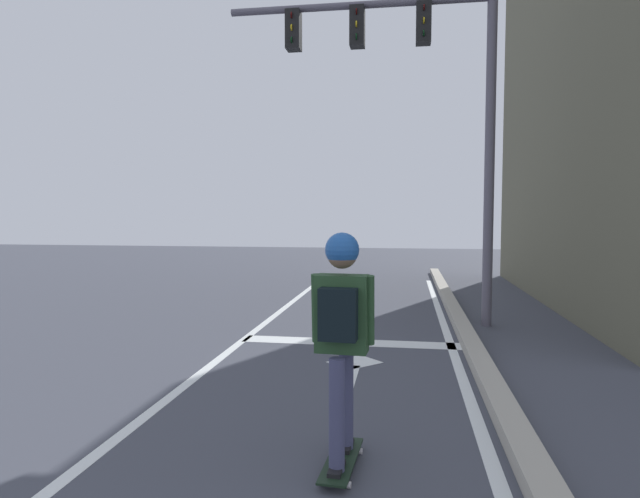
# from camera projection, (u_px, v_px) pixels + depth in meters

# --- Properties ---
(lane_line_center) EXTENTS (0.12, 20.00, 0.01)m
(lane_line_center) POSITION_uv_depth(u_px,v_px,m) (172.00, 396.00, 5.44)
(lane_line_center) COLOR silver
(lane_line_center) RESTS_ON ground
(lane_line_curbside) EXTENTS (0.12, 20.00, 0.01)m
(lane_line_curbside) POSITION_uv_depth(u_px,v_px,m) (474.00, 413.00, 4.98)
(lane_line_curbside) COLOR silver
(lane_line_curbside) RESTS_ON ground
(stop_bar) EXTENTS (3.11, 0.40, 0.01)m
(stop_bar) POSITION_uv_depth(u_px,v_px,m) (350.00, 342.00, 7.70)
(stop_bar) COLOR silver
(stop_bar) RESTS_ON ground
(lane_arrow_stem) EXTENTS (0.16, 1.40, 0.01)m
(lane_arrow_stem) POSITION_uv_depth(u_px,v_px,m) (347.00, 383.00, 5.84)
(lane_arrow_stem) COLOR silver
(lane_arrow_stem) RESTS_ON ground
(lane_arrow_head) EXTENTS (0.71, 0.71, 0.01)m
(lane_arrow_head) POSITION_uv_depth(u_px,v_px,m) (355.00, 362.00, 6.67)
(lane_arrow_head) COLOR silver
(lane_arrow_head) RESTS_ON ground
(curb_strip) EXTENTS (0.24, 24.00, 0.14)m
(curb_strip) POSITION_uv_depth(u_px,v_px,m) (503.00, 407.00, 4.94)
(curb_strip) COLOR #A49F91
(curb_strip) RESTS_ON ground
(skateboard) EXTENTS (0.26, 0.78, 0.07)m
(skateboard) POSITION_uv_depth(u_px,v_px,m) (342.00, 460.00, 3.88)
(skateboard) COLOR black
(skateboard) RESTS_ON ground
(skater) EXTENTS (0.45, 0.61, 1.63)m
(skater) POSITION_uv_depth(u_px,v_px,m) (341.00, 318.00, 3.80)
(skater) COLOR #424466
(skater) RESTS_ON skateboard
(traffic_signal_mast) EXTENTS (4.37, 0.34, 5.72)m
(traffic_signal_mast) POSITION_uv_depth(u_px,v_px,m) (414.00, 76.00, 8.78)
(traffic_signal_mast) COLOR #5C5765
(traffic_signal_mast) RESTS_ON ground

